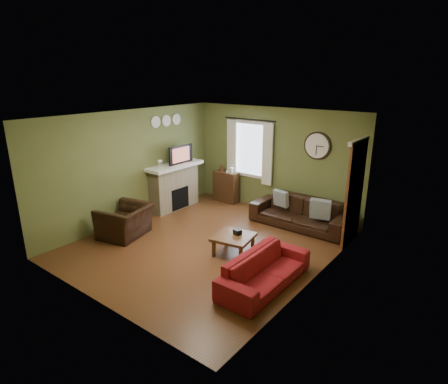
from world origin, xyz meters
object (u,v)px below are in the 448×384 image
Objects in this scene: bookshelf at (226,187)px; sofa_red at (265,270)px; coffee_table at (234,245)px; sofa_brown at (300,213)px; armchair at (125,221)px.

bookshelf is 0.45× the size of sofa_red.
coffee_table is at bearing 60.88° from sofa_red.
sofa_red is (3.10, -3.01, -0.14)m from bookshelf.
armchair is at bearing -134.52° from sofa_brown.
coffee_table is (-0.39, -2.04, -0.14)m from sofa_brown.
bookshelf reaches higher than sofa_red.
armchair is (-2.73, -2.78, 0.01)m from sofa_brown.
armchair is (-0.32, -3.14, -0.08)m from bookshelf.
sofa_brown is 3.16× the size of coffee_table.
coffee_table is at bearing 93.18° from armchair.
sofa_red is 2.64× the size of coffee_table.
bookshelf reaches higher than sofa_brown.
coffee_table is (-1.08, 0.60, -0.08)m from sofa_red.
bookshelf is 2.44m from sofa_brown.
bookshelf is at bearing 171.38° from sofa_brown.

